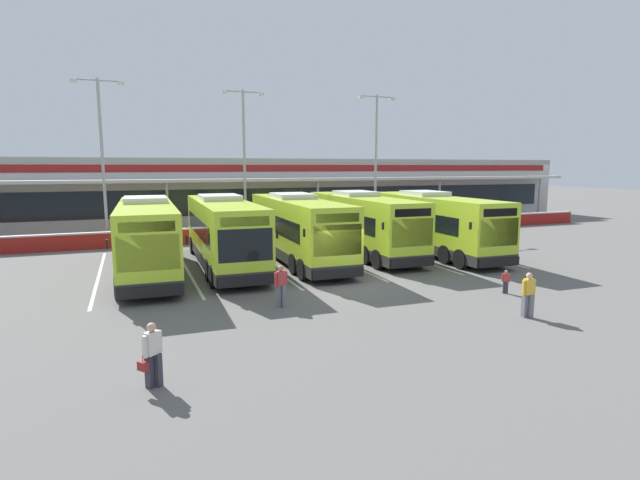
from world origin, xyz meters
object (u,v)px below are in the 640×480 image
(coach_bus_centre, at_px, (298,230))
(pedestrian_with_handbag, at_px, (152,353))
(pedestrian_in_dark_coat, at_px, (281,285))
(lamp_post_centre, at_px, (244,153))
(coach_bus_rightmost, at_px, (432,224))
(lamp_post_west, at_px, (102,151))
(lamp_post_east, at_px, (376,154))
(coach_bus_leftmost, at_px, (147,238))
(coach_bus_right_centre, at_px, (362,225))
(pedestrian_child, at_px, (506,281))
(coach_bus_left_centre, at_px, (223,233))
(pedestrian_near_bin, at_px, (528,293))

(coach_bus_centre, height_order, pedestrian_with_handbag, coach_bus_centre)
(coach_bus_centre, bearing_deg, pedestrian_in_dark_coat, -112.75)
(lamp_post_centre, bearing_deg, coach_bus_rightmost, -53.68)
(pedestrian_in_dark_coat, relative_size, lamp_post_west, 0.15)
(pedestrian_in_dark_coat, height_order, lamp_post_east, lamp_post_east)
(coach_bus_leftmost, distance_m, coach_bus_centre, 8.01)
(coach_bus_right_centre, bearing_deg, coach_bus_centre, -168.24)
(pedestrian_in_dark_coat, bearing_deg, coach_bus_centre, 67.25)
(coach_bus_right_centre, height_order, pedestrian_child, coach_bus_right_centre)
(coach_bus_left_centre, distance_m, lamp_post_centre, 12.88)
(coach_bus_centre, height_order, pedestrian_in_dark_coat, coach_bus_centre)
(pedestrian_with_handbag, xyz_separation_m, pedestrian_near_bin, (12.64, 1.02, 0.02))
(pedestrian_near_bin, bearing_deg, lamp_post_west, 122.26)
(coach_bus_rightmost, distance_m, lamp_post_east, 11.78)
(coach_bus_rightmost, height_order, pedestrian_in_dark_coat, coach_bus_rightmost)
(pedestrian_in_dark_coat, relative_size, pedestrian_child, 1.61)
(coach_bus_centre, distance_m, lamp_post_centre, 12.39)
(coach_bus_rightmost, relative_size, lamp_post_west, 1.11)
(pedestrian_in_dark_coat, xyz_separation_m, pedestrian_child, (9.40, -1.52, -0.33))
(coach_bus_centre, relative_size, pedestrian_near_bin, 7.54)
(coach_bus_right_centre, bearing_deg, coach_bus_rightmost, -20.06)
(coach_bus_rightmost, bearing_deg, pedestrian_with_handbag, -141.85)
(lamp_post_west, distance_m, lamp_post_centre, 9.99)
(coach_bus_right_centre, relative_size, pedestrian_in_dark_coat, 7.54)
(coach_bus_leftmost, relative_size, coach_bus_rightmost, 1.00)
(coach_bus_left_centre, bearing_deg, coach_bus_leftmost, -173.96)
(pedestrian_in_dark_coat, distance_m, pedestrian_child, 9.53)
(coach_bus_rightmost, bearing_deg, lamp_post_east, 81.03)
(coach_bus_right_centre, height_order, lamp_post_west, lamp_post_west)
(pedestrian_in_dark_coat, bearing_deg, pedestrian_near_bin, -29.57)
(coach_bus_right_centre, distance_m, pedestrian_with_handbag, 19.62)
(pedestrian_with_handbag, bearing_deg, coach_bus_leftmost, 88.30)
(coach_bus_left_centre, bearing_deg, lamp_post_centre, 71.72)
(pedestrian_child, xyz_separation_m, pedestrian_near_bin, (-1.62, -2.89, 0.33))
(coach_bus_leftmost, distance_m, coach_bus_right_centre, 12.52)
(pedestrian_with_handbag, height_order, pedestrian_in_dark_coat, same)
(pedestrian_in_dark_coat, relative_size, lamp_post_centre, 0.15)
(coach_bus_right_centre, relative_size, lamp_post_west, 1.11)
(coach_bus_left_centre, xyz_separation_m, pedestrian_child, (10.02, -10.04, -1.24))
(pedestrian_in_dark_coat, xyz_separation_m, lamp_post_west, (-6.72, 18.55, 5.42))
(coach_bus_right_centre, distance_m, lamp_post_east, 11.81)
(pedestrian_near_bin, height_order, lamp_post_west, lamp_post_west)
(coach_bus_rightmost, xyz_separation_m, pedestrian_in_dark_coat, (-12.07, -7.87, -0.91))
(coach_bus_leftmost, height_order, pedestrian_child, coach_bus_leftmost)
(pedestrian_child, height_order, lamp_post_east, lamp_post_east)
(coach_bus_centre, xyz_separation_m, pedestrian_near_bin, (4.24, -12.85, -0.91))
(pedestrian_child, height_order, pedestrian_near_bin, pedestrian_near_bin)
(coach_bus_leftmost, distance_m, coach_bus_rightmost, 16.54)
(pedestrian_with_handbag, xyz_separation_m, pedestrian_child, (14.27, 3.91, -0.32))
(coach_bus_left_centre, distance_m, lamp_post_east, 18.15)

